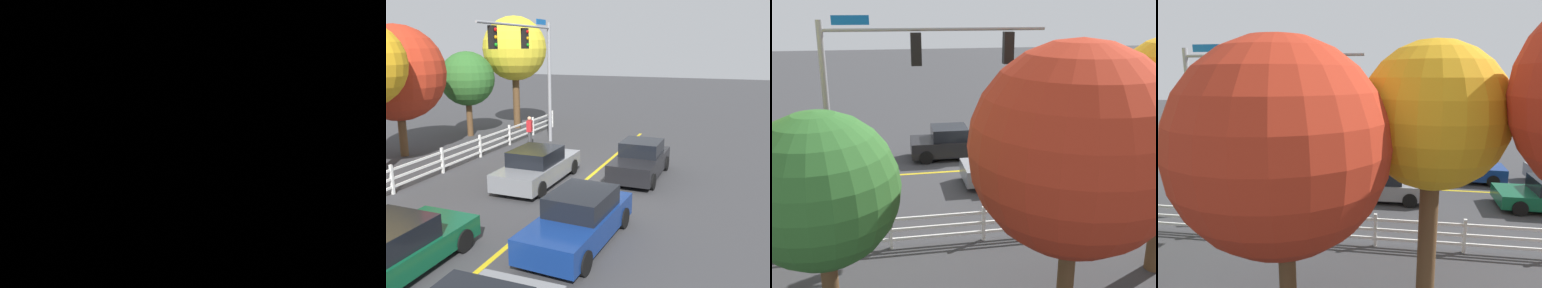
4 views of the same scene
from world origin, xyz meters
The scene contains 10 objects.
ground_plane centered at (0.00, 0.00, 0.00)m, with size 120.00×120.00×0.00m, color #38383A.
lane_center_stripe centered at (-4.00, 0.00, 0.00)m, with size 28.00×0.16×0.01m, color gold.
signal_assembly centered at (3.85, 4.48, 4.81)m, with size 7.03×0.38×6.84m.
car_0 centered at (-1.24, 1.69, 0.69)m, with size 4.74×1.94×1.47m.
car_2 centered at (-5.64, -1.79, 0.70)m, with size 4.51×2.06×1.48m.
car_3 centered at (1.06, -2.00, 0.72)m, with size 4.17×1.92×1.54m.
pedestrian centered at (4.31, 4.96, 0.93)m, with size 0.45×0.35×1.69m.
white_rail_fence centered at (-3.00, 6.19, 0.60)m, with size 26.10×0.10×1.15m.
tree_0 centered at (5.55, 9.75, 3.51)m, with size 3.27×3.27×5.16m.
tree_3 centered at (0.20, 9.97, 4.16)m, with size 4.68×4.68×6.51m.
Camera 3 is at (4.15, 18.46, 7.10)m, focal length 41.59 mm.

